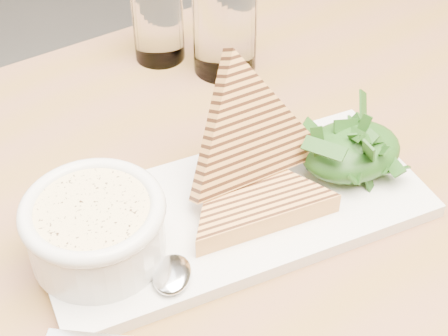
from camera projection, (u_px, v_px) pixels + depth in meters
name	position (u px, v px, depth m)	size (l,w,h in m)	color
table_top	(278.00, 194.00, 0.74)	(1.11, 0.74, 0.04)	olive
table_leg_br	(403.00, 152.00, 1.38)	(0.06, 0.06, 0.72)	olive
platter	(233.00, 211.00, 0.68)	(0.39, 0.17, 0.02)	white
soup_bowl	(97.00, 234.00, 0.62)	(0.12, 0.12, 0.05)	white
soup	(92.00, 211.00, 0.60)	(0.10, 0.10, 0.01)	#F3D791
bowl_rim	(92.00, 210.00, 0.60)	(0.13, 0.13, 0.01)	white
sandwich_flat	(251.00, 196.00, 0.67)	(0.17, 0.17, 0.02)	#D08D44
sandwich_lean	(250.00, 135.00, 0.67)	(0.17, 0.17, 0.10)	#D08D44
salad_base	(351.00, 151.00, 0.71)	(0.11, 0.09, 0.04)	black
arugula_pile	(351.00, 146.00, 0.70)	(0.11, 0.10, 0.05)	#296019
spoon_bowl	(172.00, 274.00, 0.61)	(0.03, 0.05, 0.01)	silver
glass_near	(158.00, 23.00, 0.87)	(0.07, 0.07, 0.10)	white
glass_far	(225.00, 26.00, 0.85)	(0.08, 0.08, 0.12)	white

